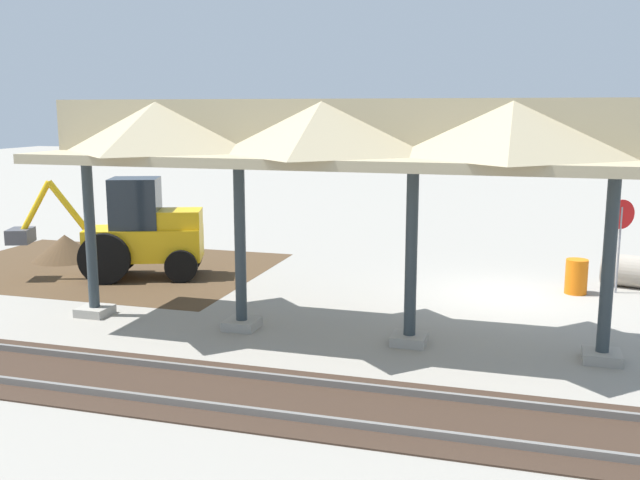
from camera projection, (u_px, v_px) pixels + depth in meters
ground_plane at (505, 296)px, 18.17m from camera, size 120.00×120.00×0.00m
dirt_work_zone at (104, 268)px, 21.37m from camera, size 9.65×7.00×0.01m
platform_canopy at (323, 136)px, 14.22m from camera, size 12.18×3.20×4.90m
rail_tracks at (488, 423)px, 10.75m from camera, size 60.00×2.58×0.15m
stop_sign at (620, 226)px, 18.17m from camera, size 0.67×0.41×2.44m
backhoe at (139, 233)px, 19.97m from camera, size 5.32×2.93×2.82m
dirt_mound at (66, 260)px, 22.54m from camera, size 4.09×4.09×1.61m
concrete_pipe at (632, 271)px, 19.04m from camera, size 1.66×1.19×0.86m
traffic_barrel at (576, 277)px, 18.34m from camera, size 0.56×0.56×0.90m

